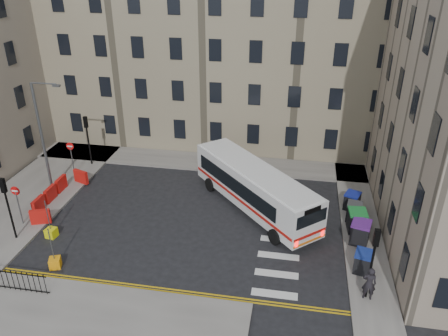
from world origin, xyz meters
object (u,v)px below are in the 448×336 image
(wheelie_bin_a, at_px, (363,262))
(bollard_yellow, at_px, (51,233))
(bus, at_px, (254,186))
(wheelie_bin_e, at_px, (352,201))
(wheelie_bin_c, at_px, (357,221))
(wheelie_bin_d, at_px, (354,212))
(bollard_chevron, at_px, (55,263))
(streetlamp, at_px, (42,136))
(pedestrian, at_px, (369,283))
(wheelie_bin_b, at_px, (360,232))

(wheelie_bin_a, xyz_separation_m, bollard_yellow, (-18.61, 0.09, -0.45))
(bus, bearing_deg, wheelie_bin_e, -33.86)
(wheelie_bin_c, distance_m, wheelie_bin_d, 1.23)
(bollard_yellow, bearing_deg, wheelie_bin_d, 15.28)
(wheelie_bin_a, distance_m, bollard_chevron, 17.07)
(bollard_chevron, bearing_deg, wheelie_bin_e, 28.39)
(wheelie_bin_a, bearing_deg, bollard_chevron, -157.80)
(bus, xyz_separation_m, wheelie_bin_c, (6.65, -1.64, -0.91))
(streetlamp, xyz_separation_m, pedestrian, (21.64, -7.60, -3.24))
(bollard_yellow, bearing_deg, wheelie_bin_a, -0.29)
(wheelie_bin_c, relative_size, wheelie_bin_d, 1.13)
(wheelie_bin_b, bearing_deg, wheelie_bin_c, 108.91)
(bus, xyz_separation_m, wheelie_bin_e, (6.58, 0.97, -1.01))
(wheelie_bin_e, bearing_deg, wheelie_bin_d, -67.02)
(wheelie_bin_a, bearing_deg, bollard_yellow, -166.65)
(wheelie_bin_c, bearing_deg, bollard_yellow, -171.92)
(wheelie_bin_e, xyz_separation_m, bollard_chevron, (-16.81, -9.09, -0.44))
(bollard_chevron, bearing_deg, streetlamp, 120.61)
(wheelie_bin_b, distance_m, wheelie_bin_c, 1.24)
(wheelie_bin_b, relative_size, wheelie_bin_e, 1.10)
(pedestrian, relative_size, bollard_chevron, 3.15)
(streetlamp, distance_m, wheelie_bin_b, 22.15)
(wheelie_bin_a, bearing_deg, streetlamp, 179.46)
(bus, height_order, wheelie_bin_b, bus)
(wheelie_bin_c, xyz_separation_m, bollard_chevron, (-16.87, -6.48, -0.55))
(bollard_yellow, xyz_separation_m, bollard_chevron, (1.73, -2.63, 0.00))
(bollard_yellow, bearing_deg, pedestrian, -6.85)
(wheelie_bin_b, distance_m, wheelie_bin_d, 2.47)
(streetlamp, bearing_deg, bollard_yellow, -60.79)
(streetlamp, bearing_deg, bollard_chevron, -59.39)
(wheelie_bin_b, height_order, pedestrian, pedestrian)
(streetlamp, height_order, wheelie_bin_d, streetlamp)
(bollard_chevron, bearing_deg, wheelie_bin_b, 17.17)
(wheelie_bin_d, xyz_separation_m, bollard_chevron, (-16.82, -7.70, -0.45))
(wheelie_bin_b, relative_size, wheelie_bin_d, 1.21)
(wheelie_bin_c, bearing_deg, bus, 162.57)
(wheelie_bin_d, distance_m, pedestrian, 7.32)
(bus, relative_size, wheelie_bin_d, 8.12)
(wheelie_bin_c, xyz_separation_m, bollard_yellow, (-18.61, -3.84, -0.55))
(bus, distance_m, wheelie_bin_e, 6.73)
(wheelie_bin_e, bearing_deg, wheelie_bin_b, -65.06)
(bus, xyz_separation_m, wheelie_bin_a, (6.65, -5.57, -1.00))
(wheelie_bin_d, distance_m, bollard_chevron, 18.51)
(wheelie_bin_a, bearing_deg, wheelie_bin_b, 101.68)
(wheelie_bin_c, height_order, bollard_yellow, wheelie_bin_c)
(wheelie_bin_a, xyz_separation_m, wheelie_bin_b, (0.09, 2.70, 0.09))
(wheelie_bin_d, bearing_deg, wheelie_bin_a, -78.88)
(wheelie_bin_b, bearing_deg, wheelie_bin_e, 106.87)
(streetlamp, xyz_separation_m, wheelie_bin_c, (21.61, -1.52, -3.49))
(wheelie_bin_d, distance_m, wheelie_bin_e, 1.38)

